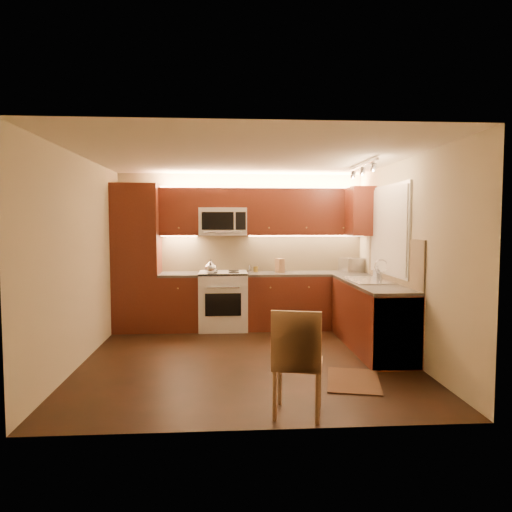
{
  "coord_description": "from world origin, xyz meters",
  "views": [
    {
      "loc": [
        -0.27,
        -5.67,
        1.69
      ],
      "look_at": [
        0.15,
        0.55,
        1.25
      ],
      "focal_mm": 32.48,
      "sensor_mm": 36.0,
      "label": 1
    }
  ],
  "objects": [
    {
      "name": "wall_front",
      "position": [
        0.0,
        -2.0,
        1.25
      ],
      "size": [
        4.0,
        0.01,
        2.5
      ],
      "primitive_type": "cube",
      "color": "#BDAF8A",
      "rests_on": "ground"
    },
    {
      "name": "upper_cab_right_corner",
      "position": [
        1.82,
        1.4,
        1.88
      ],
      "size": [
        0.35,
        0.5,
        0.75
      ],
      "primitive_type": "cube",
      "color": "#4F1C11",
      "rests_on": "wall_right"
    },
    {
      "name": "floor",
      "position": [
        0.0,
        0.0,
        0.0
      ],
      "size": [
        4.0,
        4.0,
        0.01
      ],
      "primitive_type": "cube",
      "color": "black",
      "rests_on": "ground"
    },
    {
      "name": "backsplash_right",
      "position": [
        1.99,
        0.4,
        1.2
      ],
      "size": [
        0.02,
        2.0,
        0.6
      ],
      "primitive_type": "cube",
      "color": "tan",
      "rests_on": "wall_right"
    },
    {
      "name": "backsplash_back",
      "position": [
        0.35,
        1.99,
        1.2
      ],
      "size": [
        3.3,
        0.02,
        0.6
      ],
      "primitive_type": "cube",
      "color": "tan",
      "rests_on": "wall_back"
    },
    {
      "name": "dishwasher",
      "position": [
        1.7,
        -0.3,
        0.43
      ],
      "size": [
        0.58,
        0.6,
        0.84
      ],
      "primitive_type": "cube",
      "color": "silver",
      "rests_on": "floor"
    },
    {
      "name": "spice_jar_b",
      "position": [
        0.22,
        1.83,
        0.94
      ],
      "size": [
        0.05,
        0.05,
        0.09
      ],
      "primitive_type": "cylinder",
      "rotation": [
        0.0,
        0.0,
        -0.08
      ],
      "color": "brown",
      "rests_on": "counter_back_right"
    },
    {
      "name": "upper_cab_back_right",
      "position": [
        1.04,
        1.82,
        1.88
      ],
      "size": [
        1.92,
        0.35,
        0.75
      ],
      "primitive_type": "cube",
      "color": "#4F1C11",
      "rests_on": "wall_back"
    },
    {
      "name": "wall_back",
      "position": [
        0.0,
        2.0,
        1.25
      ],
      "size": [
        4.0,
        0.01,
        2.5
      ],
      "primitive_type": "cube",
      "color": "#BDAF8A",
      "rests_on": "ground"
    },
    {
      "name": "soap_bottle",
      "position": [
        1.94,
        0.9,
        0.99
      ],
      "size": [
        0.1,
        0.11,
        0.18
      ],
      "primitive_type": "imported",
      "rotation": [
        0.0,
        0.0,
        0.38
      ],
      "color": "#B3B3B7",
      "rests_on": "counter_right"
    },
    {
      "name": "stove",
      "position": [
        -0.3,
        1.68,
        0.46
      ],
      "size": [
        0.76,
        0.65,
        0.92
      ],
      "primitive_type": null,
      "color": "silver",
      "rests_on": "floor"
    },
    {
      "name": "microwave",
      "position": [
        -0.3,
        1.81,
        1.72
      ],
      "size": [
        0.76,
        0.38,
        0.44
      ],
      "primitive_type": null,
      "color": "silver",
      "rests_on": "wall_back"
    },
    {
      "name": "sink",
      "position": [
        1.7,
        0.55,
        0.98
      ],
      "size": [
        0.52,
        0.86,
        0.15
      ],
      "primitive_type": null,
      "color": "silver",
      "rests_on": "counter_right"
    },
    {
      "name": "spice_jar_c",
      "position": [
        0.14,
        1.91,
        0.95
      ],
      "size": [
        0.05,
        0.05,
        0.1
      ],
      "primitive_type": "cylinder",
      "rotation": [
        0.0,
        0.0,
        0.24
      ],
      "color": "silver",
      "rests_on": "counter_back_right"
    },
    {
      "name": "base_cab_right",
      "position": [
        1.7,
        0.4,
        0.43
      ],
      "size": [
        0.6,
        2.0,
        0.86
      ],
      "primitive_type": "cube",
      "color": "#4F1C11",
      "rests_on": "floor"
    },
    {
      "name": "counter_right",
      "position": [
        1.7,
        0.4,
        0.88
      ],
      "size": [
        0.6,
        2.0,
        0.04
      ],
      "primitive_type": "cube",
      "color": "#32302D",
      "rests_on": "base_cab_right"
    },
    {
      "name": "window_blinds",
      "position": [
        1.97,
        0.55,
        1.6
      ],
      "size": [
        0.02,
        1.36,
        1.16
      ],
      "primitive_type": "cube",
      "color": "silver",
      "rests_on": "wall_right"
    },
    {
      "name": "kettle",
      "position": [
        -0.49,
        1.45,
        1.03
      ],
      "size": [
        0.2,
        0.2,
        0.22
      ],
      "primitive_type": null,
      "rotation": [
        0.0,
        0.0,
        -0.06
      ],
      "color": "silver",
      "rests_on": "stove"
    },
    {
      "name": "counter_back_left",
      "position": [
        -0.99,
        1.7,
        0.88
      ],
      "size": [
        0.62,
        0.6,
        0.04
      ],
      "primitive_type": "cube",
      "color": "#32302D",
      "rests_on": "base_cab_back_left"
    },
    {
      "name": "upper_cab_back_left",
      "position": [
        -0.99,
        1.82,
        1.88
      ],
      "size": [
        0.62,
        0.35,
        0.75
      ],
      "primitive_type": "cube",
      "color": "#4F1C11",
      "rests_on": "wall_back"
    },
    {
      "name": "track_light_bar",
      "position": [
        1.55,
        0.4,
        2.46
      ],
      "size": [
        0.04,
        1.2,
        0.03
      ],
      "primitive_type": "cube",
      "color": "silver",
      "rests_on": "ceiling"
    },
    {
      "name": "wall_right",
      "position": [
        2.0,
        0.0,
        1.25
      ],
      "size": [
        0.01,
        4.0,
        2.5
      ],
      "primitive_type": "cube",
      "color": "#BDAF8A",
      "rests_on": "ground"
    },
    {
      "name": "wall_left",
      "position": [
        -2.0,
        0.0,
        1.25
      ],
      "size": [
        0.01,
        4.0,
        2.5
      ],
      "primitive_type": "cube",
      "color": "#BDAF8A",
      "rests_on": "ground"
    },
    {
      "name": "faucet",
      "position": [
        1.88,
        0.55,
        1.05
      ],
      "size": [
        0.2,
        0.04,
        0.3
      ],
      "primitive_type": null,
      "color": "silver",
      "rests_on": "counter_right"
    },
    {
      "name": "pantry",
      "position": [
        -1.65,
        1.7,
        1.15
      ],
      "size": [
        0.7,
        0.6,
        2.3
      ],
      "primitive_type": "cube",
      "color": "#4F1C11",
      "rests_on": "floor"
    },
    {
      "name": "dining_chair",
      "position": [
        0.37,
        -1.7,
        0.48
      ],
      "size": [
        0.51,
        0.51,
        0.96
      ],
      "primitive_type": null,
      "rotation": [
        0.0,
        0.0,
        -0.24
      ],
      "color": "#9A7045",
      "rests_on": "floor"
    },
    {
      "name": "counter_back_right",
      "position": [
        1.04,
        1.7,
        0.88
      ],
      "size": [
        1.92,
        0.6,
        0.04
      ],
      "primitive_type": "cube",
      "color": "#32302D",
      "rests_on": "base_cab_back_right"
    },
    {
      "name": "base_cab_back_left",
      "position": [
        -0.99,
        1.7,
        0.43
      ],
      "size": [
        0.62,
        0.6,
        0.86
      ],
      "primitive_type": "cube",
      "color": "#4F1C11",
      "rests_on": "floor"
    },
    {
      "name": "base_cab_back_right",
      "position": [
        1.04,
        1.7,
        0.43
      ],
      "size": [
        1.92,
        0.6,
        0.86
      ],
      "primitive_type": "cube",
      "color": "#4F1C11",
      "rests_on": "floor"
    },
    {
      "name": "upper_cab_bridge",
      "position": [
        -0.3,
        1.82,
        2.09
      ],
      "size": [
        0.76,
        0.35,
        0.31
      ],
      "primitive_type": "cube",
      "color": "#4F1C11",
      "rests_on": "wall_back"
    },
    {
      "name": "rug",
      "position": [
        1.1,
        -0.9,
        0.01
      ],
      "size": [
        0.71,
        0.92,
        0.01
      ],
      "primitive_type": "cube",
      "rotation": [
        0.0,
        0.0,
        -0.23
      ],
      "color": "black",
      "rests_on": "floor"
    },
    {
      "name": "spice_jar_a",
      "position": [
        0.26,
        1.87,
        0.95
      ],
      "size": [
        0.05,
        0.05,
        0.1
      ],
      "primitive_type": "cylinder",
      "rotation": [
        0.0,
        0.0,
        -0.31
      ],
      "color": "silver",
      "rests_on": "counter_back_right"
    },
    {
      "name": "spice_jar_d",
      "position": [
        0.25,
        1.8,
        0.95
      ],
      "size": [
        0.06,
        0.06,
        0.1
      ],
      "primitive_type": "cylinder",
      "rotation": [
        0.0,
        0.0,
        -0.4
      ],
      "color": "olive",
      "rests_on": "counter_back_right"
    },
    {
      "name": "toaster_oven",
      "position": [
        1.82,
        1.74,
        1.01
      ],
      "size": [
        0.45,
        0.39,
        0.23
      ],
      "primitive_type": "cube",
      "rotation": [
        0.0,
        0.0,
        0.32
      ],
      "color": "silver",
      "rests_on": "counter_back_right"
    },
    {
      "name": "ceiling",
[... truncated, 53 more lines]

